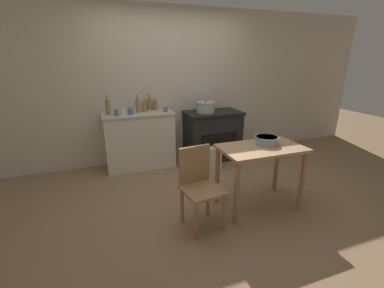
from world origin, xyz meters
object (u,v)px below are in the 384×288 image
object	(u,v)px
bottle_center_left	(138,106)
cup_center_right	(116,113)
chair	(200,185)
cup_right	(165,110)
mixing_bowl_large	(267,140)
bottle_left	(144,107)
stove	(212,135)
stock_pot	(206,107)
bottle_far_left	(150,104)
bottle_center	(108,107)
cup_mid_right	(124,112)
bottle_mid_left	(155,105)
cup_far_right	(131,111)
flour_sack	(213,158)
work_table	(261,158)

from	to	relation	value
bottle_center_left	cup_center_right	bearing A→B (deg)	-156.58
chair	cup_right	size ratio (longest dim) A/B	10.60
mixing_bowl_large	cup_center_right	world-z (taller)	cup_center_right
cup_right	bottle_left	bearing A→B (deg)	151.54
stove	cup_center_right	size ratio (longest dim) A/B	9.92
chair	bottle_center_left	xyz separation A→B (m)	(-0.34, 1.84, 0.56)
stove	bottle_left	world-z (taller)	bottle_left
stock_pot	bottle_center_left	distance (m)	1.13
bottle_far_left	bottle_center	distance (m)	0.68
bottle_center	cup_mid_right	distance (m)	0.26
bottle_mid_left	cup_far_right	xyz separation A→B (m)	(-0.44, -0.24, -0.02)
bottle_left	cup_mid_right	world-z (taller)	bottle_left
bottle_left	bottle_center	distance (m)	0.57
stove	bottle_mid_left	distance (m)	1.14
chair	cup_center_right	size ratio (longest dim) A/B	8.82
cup_mid_right	cup_far_right	bearing A→B (deg)	-0.02
stove	flour_sack	bearing A→B (deg)	-112.31
work_table	cup_far_right	distance (m)	2.09
cup_far_right	bottle_center_left	bearing A→B (deg)	43.66
cup_far_right	bottle_mid_left	bearing A→B (deg)	28.23
mixing_bowl_large	bottle_center	bearing A→B (deg)	135.55
cup_far_right	cup_center_right	bearing A→B (deg)	-173.42
chair	cup_far_right	bearing A→B (deg)	98.01
bottle_far_left	cup_far_right	distance (m)	0.43
cup_mid_right	cup_far_right	world-z (taller)	cup_far_right
bottle_mid_left	cup_right	xyz separation A→B (m)	(0.11, -0.24, -0.04)
cup_right	bottle_center	bearing A→B (deg)	172.89
chair	bottle_center	world-z (taller)	bottle_center
bottle_mid_left	cup_far_right	bearing A→B (deg)	-151.77
work_table	chair	size ratio (longest dim) A/B	1.12
bottle_mid_left	bottle_center	xyz separation A→B (m)	(-0.76, -0.13, 0.04)
bottle_far_left	bottle_mid_left	xyz separation A→B (m)	(0.09, -0.01, -0.02)
cup_center_right	work_table	bearing A→B (deg)	-47.20
stove	flour_sack	distance (m)	0.56
cup_center_right	cup_right	distance (m)	0.76
stove	mixing_bowl_large	bearing A→B (deg)	-90.93
mixing_bowl_large	bottle_center	world-z (taller)	bottle_center
flour_sack	stock_pot	world-z (taller)	stock_pot
chair	bottle_mid_left	size ratio (longest dim) A/B	4.37
chair	cup_far_right	world-z (taller)	cup_far_right
bottle_left	chair	bearing A→B (deg)	-83.05
flour_sack	mixing_bowl_large	size ratio (longest dim) A/B	1.35
stock_pot	bottle_center_left	size ratio (longest dim) A/B	1.15
bottle_mid_left	chair	bearing A→B (deg)	-89.06
work_table	cup_center_right	distance (m)	2.21
stock_pot	bottle_mid_left	xyz separation A→B (m)	(-0.82, 0.22, 0.04)
bottle_center	cup_mid_right	bearing A→B (deg)	-26.54
flour_sack	stove	bearing A→B (deg)	67.69
bottle_left	cup_far_right	xyz separation A→B (m)	(-0.24, -0.17, -0.02)
stove	bottle_far_left	distance (m)	1.23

